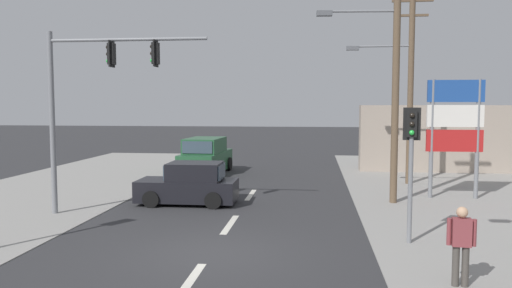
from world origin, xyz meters
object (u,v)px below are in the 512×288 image
utility_pole_background_right (407,81)px  shopping_plaza_sign (455,122)px  utility_pole_midground_right (392,61)px  pedestrian_at_kerb (461,242)px  pedestal_signal_right_kerb (411,152)px  suv_oncoming_near (206,157)px  hatchback_oncoming_mid (190,185)px  traffic_signal_mast (89,89)px

utility_pole_background_right → shopping_plaza_sign: bearing=-70.9°
utility_pole_midground_right → pedestrian_at_kerb: utility_pole_midground_right is taller
pedestal_signal_right_kerb → pedestrian_at_kerb: (0.42, -3.10, -1.49)m
utility_pole_midground_right → shopping_plaza_sign: size_ratio=2.11×
shopping_plaza_sign → pedestrian_at_kerb: (-2.44, -9.76, -2.06)m
pedestal_signal_right_kerb → suv_oncoming_near: size_ratio=0.77×
utility_pole_midground_right → utility_pole_background_right: 4.87m
hatchback_oncoming_mid → pedestrian_at_kerb: bearing=-45.5°
traffic_signal_mast → pedestrian_at_kerb: bearing=-28.0°
traffic_signal_mast → suv_oncoming_near: 10.78m
pedestal_signal_right_kerb → hatchback_oncoming_mid: size_ratio=0.97×
hatchback_oncoming_mid → pedestrian_at_kerb: size_ratio=2.24×
traffic_signal_mast → pedestrian_at_kerb: (10.17, -5.40, -3.22)m
pedestal_signal_right_kerb → shopping_plaza_sign: bearing=66.7°
utility_pole_midground_right → pedestal_signal_right_kerb: bearing=-93.1°
shopping_plaza_sign → hatchback_oncoming_mid: bearing=-167.5°
utility_pole_midground_right → pedestrian_at_kerb: (0.12, -8.56, -4.29)m
suv_oncoming_near → traffic_signal_mast: bearing=-98.9°
shopping_plaza_sign → hatchback_oncoming_mid: (-9.87, -2.19, -2.28)m
utility_pole_background_right → hatchback_oncoming_mid: bearing=-147.0°
suv_oncoming_near → shopping_plaza_sign: bearing=-27.7°
pedestal_signal_right_kerb → utility_pole_midground_right: bearing=86.9°
utility_pole_midground_right → hatchback_oncoming_mid: size_ratio=2.66×
suv_oncoming_near → pedestal_signal_right_kerb: bearing=-56.8°
traffic_signal_mast → shopping_plaza_sign: (12.61, 4.35, -1.16)m
utility_pole_midground_right → shopping_plaza_sign: (2.57, 1.20, -2.23)m
traffic_signal_mast → pedestrian_at_kerb: 11.96m
traffic_signal_mast → utility_pole_midground_right: bearing=17.4°
utility_pole_background_right → traffic_signal_mast: utility_pole_background_right is taller
utility_pole_background_right → suv_oncoming_near: bearing=166.5°
utility_pole_midground_right → traffic_signal_mast: (-10.04, -3.15, -1.07)m
utility_pole_midground_right → pedestrian_at_kerb: bearing=-89.2°
utility_pole_midground_right → suv_oncoming_near: (-8.46, 7.00, -4.33)m
shopping_plaza_sign → pedestrian_at_kerb: 10.27m
utility_pole_background_right → pedestal_signal_right_kerb: bearing=-99.4°
pedestal_signal_right_kerb → pedestrian_at_kerb: 3.46m
utility_pole_background_right → traffic_signal_mast: size_ratio=1.45×
utility_pole_midground_right → utility_pole_background_right: utility_pole_midground_right is taller
utility_pole_background_right → traffic_signal_mast: (-11.42, -7.80, -0.56)m
utility_pole_background_right → traffic_signal_mast: 13.84m
utility_pole_midground_right → shopping_plaza_sign: bearing=25.0°
suv_oncoming_near → pedestrian_at_kerb: (8.58, -15.55, 0.04)m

